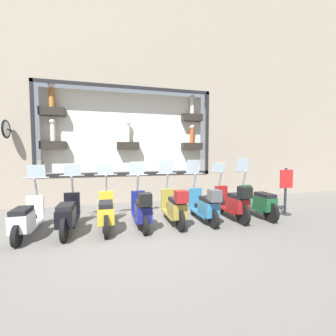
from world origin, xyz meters
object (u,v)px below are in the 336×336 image
Objects in this scene: scooter_olive_3 at (174,207)px; scooter_black_6 at (68,214)px; scooter_green_0 at (258,202)px; scooter_white_7 at (27,218)px; scooter_yellow_5 at (106,212)px; scooter_red_1 at (233,202)px; scooter_teal_2 at (205,205)px; shop_sign_post at (286,190)px; scooter_navy_4 at (142,209)px.

scooter_olive_3 is 1.00× the size of scooter_black_6.
scooter_white_7 is (-0.01, 5.96, -0.03)m from scooter_green_0.
scooter_green_0 is at bearing -89.94° from scooter_yellow_5.
scooter_red_1 is 1.00× the size of scooter_yellow_5.
scooter_teal_2 is 2.70m from shop_sign_post.
scooter_green_0 is 1.70m from scooter_teal_2.
scooter_teal_2 is at bearing 92.36° from scooter_green_0.
scooter_teal_2 is 1.00× the size of scooter_white_7.
scooter_yellow_5 is 1.01× the size of scooter_white_7.
scooter_green_0 is 1.00× the size of scooter_black_6.
scooter_yellow_5 is 5.24m from shop_sign_post.
scooter_teal_2 is 1.00× the size of scooter_navy_4.
scooter_navy_4 is at bearing -91.37° from scooter_white_7.
scooter_green_0 is 5.11m from scooter_black_6.
scooter_navy_4 is (-0.01, 2.55, -0.02)m from scooter_red_1.
scooter_yellow_5 is at bearing 85.52° from scooter_navy_4.
scooter_teal_2 is (-0.01, 0.85, -0.02)m from scooter_red_1.
scooter_white_7 is (0.05, 5.11, -0.07)m from scooter_red_1.
scooter_teal_2 is 1.28× the size of shop_sign_post.
scooter_green_0 is at bearing 91.54° from shop_sign_post.
scooter_teal_2 is at bearing -89.95° from scooter_navy_4.
scooter_red_1 is at bearing -89.73° from scooter_navy_4.
scooter_yellow_5 is at bearing 90.34° from shop_sign_post.
scooter_teal_2 is 0.99× the size of scooter_yellow_5.
scooter_olive_3 is 3.54m from shop_sign_post.
scooter_yellow_5 is at bearing 89.08° from scooter_red_1.
scooter_navy_4 is 1.70m from scooter_black_6.
scooter_navy_4 is 0.85m from scooter_yellow_5.
scooter_black_6 is (0.06, 2.55, -0.04)m from scooter_olive_3.
scooter_olive_3 is 1.70m from scooter_yellow_5.
scooter_olive_3 is at bearing 90.14° from scooter_red_1.
scooter_teal_2 is 3.41m from scooter_black_6.
scooter_red_1 is at bearing -90.74° from scooter_black_6.
scooter_navy_4 is 4.39m from shop_sign_post.
scooter_white_7 reaches higher than shop_sign_post.
scooter_green_0 reaches higher than shop_sign_post.
scooter_yellow_5 is 1.00× the size of scooter_black_6.
scooter_olive_3 is at bearing -91.33° from scooter_black_6.
scooter_olive_3 reaches higher than scooter_yellow_5.
shop_sign_post is (0.10, -2.68, 0.28)m from scooter_teal_2.
shop_sign_post is (0.03, -5.24, 0.31)m from scooter_yellow_5.
scooter_green_0 is 1.02m from shop_sign_post.
shop_sign_post is at bearing -89.66° from scooter_yellow_5.
scooter_red_1 is at bearing 93.99° from scooter_green_0.
scooter_teal_2 is 1.00× the size of scooter_olive_3.
scooter_white_7 is 1.27× the size of shop_sign_post.
scooter_green_0 is 3.41m from scooter_navy_4.
scooter_yellow_5 is (0.05, 3.41, -0.05)m from scooter_red_1.
scooter_black_6 is 6.09m from shop_sign_post.
scooter_olive_3 is 1.00× the size of scooter_navy_4.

